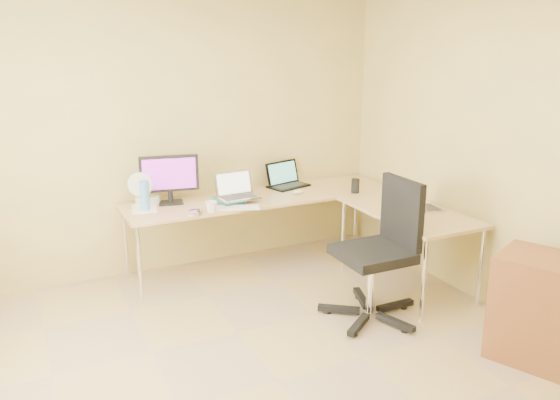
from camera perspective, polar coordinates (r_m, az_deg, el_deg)
name	(u,v)px	position (r m, az deg, el deg)	size (l,w,h in m)	color
floor	(278,381)	(3.93, -0.23, -17.81)	(4.50, 4.50, 0.00)	tan
wall_back	(175,136)	(5.46, -10.58, 6.34)	(4.50, 4.50, 0.00)	tan
wall_right	(528,161)	(4.67, 23.71, 3.66)	(4.50, 4.50, 0.00)	tan
desk_main	(263,231)	(5.56, -1.75, -3.18)	(2.65, 0.70, 0.73)	tan
desk_return	(407,249)	(5.24, 12.66, -4.80)	(0.70, 1.30, 0.73)	tan
monitor	(170,179)	(5.23, -11.08, 2.04)	(0.53, 0.17, 0.45)	black
book_stack	(228,201)	(5.22, -5.29, -0.07)	(0.20, 0.28, 0.05)	#20715B
laptop_center	(238,186)	(5.17, -4.28, 1.44)	(0.37, 0.28, 0.24)	#B1B5C9
laptop_black	(289,175)	(5.75, 0.87, 2.58)	(0.40, 0.30, 0.26)	black
keyboard	(236,208)	(5.04, -4.49, -0.78)	(0.42, 0.12, 0.02)	white
mouse	(298,192)	(5.51, 1.84, 0.84)	(0.11, 0.07, 0.04)	silver
mug	(211,207)	(4.95, -6.96, -0.68)	(0.10, 0.10, 0.10)	white
cd_stack	(196,212)	(4.92, -8.49, -1.24)	(0.13, 0.13, 0.03)	silver
water_bottle	(145,196)	(5.08, -13.47, 0.41)	(0.08, 0.08, 0.27)	#529CD6
papers	(144,208)	(5.18, -13.53, -0.81)	(0.21, 0.30, 0.01)	white
white_box	(149,200)	(5.31, -13.12, 0.02)	(0.21, 0.15, 0.08)	beige
desk_fan	(140,190)	(5.27, -13.96, 1.02)	(0.22, 0.22, 0.28)	white
black_cup	(355,186)	(5.59, 7.61, 1.42)	(0.08, 0.08, 0.14)	black
laptop_return	(427,198)	(5.15, 14.61, 0.18)	(0.24, 0.31, 0.20)	#AFACBE
office_chair	(372,260)	(4.56, 9.28, -5.96)	(0.69, 0.69, 1.15)	black
cabinet	(539,312)	(4.39, 24.71, -10.19)	(0.47, 0.58, 0.81)	brown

